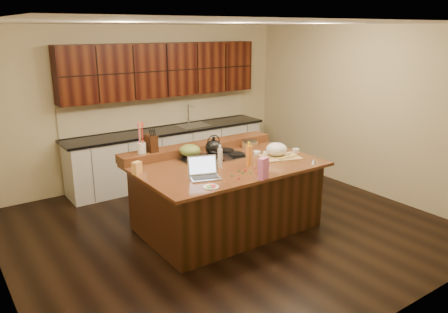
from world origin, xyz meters
TOP-DOWN VIEW (x-y plane):
  - room at (0.00, 0.00)m, footprint 5.52×5.02m
  - island at (0.00, 0.00)m, footprint 2.40×1.60m
  - back_ledge at (0.00, 0.70)m, footprint 2.40×0.30m
  - cooktop at (0.00, 0.30)m, footprint 0.92×0.52m
  - back_counter at (0.30, 2.23)m, footprint 3.70×0.66m
  - kettle at (0.00, 0.30)m, footprint 0.30×0.30m
  - green_bowl at (-0.30, 0.43)m, footprint 0.31×0.31m
  - laptop at (-0.55, -0.31)m, footprint 0.43×0.38m
  - oil_bottle at (0.17, -0.27)m, footprint 0.08×0.08m
  - vinegar_bottle at (-0.17, -0.11)m, footprint 0.07×0.07m
  - wooden_tray at (0.74, -0.18)m, footprint 0.59×0.50m
  - ramekin_a at (0.60, 0.10)m, footprint 0.10×0.10m
  - ramekin_b at (1.15, -0.12)m, footprint 0.12×0.12m
  - ramekin_c at (0.70, 0.00)m, footprint 0.10×0.10m
  - strainer_bowl at (0.74, 0.43)m, footprint 0.31×0.31m
  - kitchen_timer at (0.95, -0.67)m, footprint 0.09×0.09m
  - pink_bag at (0.00, -0.76)m, footprint 0.16×0.12m
  - candy_plate at (-0.67, -0.66)m, footprint 0.24×0.24m
  - package_box at (-1.15, 0.26)m, footprint 0.13×0.12m
  - utensil_crock at (-0.88, 0.70)m, footprint 0.14×0.14m
  - knife_block at (-0.74, 0.70)m, footprint 0.12×0.19m
  - gumdrop_0 at (0.16, -0.40)m, footprint 0.02×0.02m
  - gumdrop_1 at (0.00, -0.52)m, footprint 0.02×0.02m
  - gumdrop_2 at (-0.01, -0.42)m, footprint 0.02×0.02m
  - gumdrop_3 at (0.00, -0.51)m, footprint 0.02×0.02m
  - gumdrop_4 at (0.03, -0.39)m, footprint 0.02×0.02m
  - gumdrop_5 at (-0.25, -0.48)m, footprint 0.02×0.02m
  - gumdrop_6 at (0.05, -0.57)m, footprint 0.02×0.02m
  - gumdrop_7 at (-0.08, -0.38)m, footprint 0.02×0.02m
  - gumdrop_8 at (0.21, -0.53)m, footprint 0.02×0.02m
  - gumdrop_9 at (0.20, -0.48)m, footprint 0.02×0.02m
  - gumdrop_10 at (-0.25, -0.62)m, footprint 0.02×0.02m
  - gumdrop_11 at (-0.08, -0.47)m, footprint 0.02×0.02m

SIDE VIEW (x-z plane):
  - island at x=0.00m, z-range 0.00..0.92m
  - candy_plate at x=-0.67m, z-range 0.92..0.93m
  - gumdrop_0 at x=0.16m, z-range 0.92..0.94m
  - gumdrop_1 at x=0.00m, z-range 0.92..0.94m
  - gumdrop_2 at x=-0.01m, z-range 0.92..0.94m
  - gumdrop_3 at x=0.00m, z-range 0.92..0.94m
  - gumdrop_4 at x=0.03m, z-range 0.92..0.94m
  - gumdrop_5 at x=-0.25m, z-range 0.92..0.94m
  - gumdrop_6 at x=0.05m, z-range 0.92..0.94m
  - gumdrop_7 at x=-0.08m, z-range 0.92..0.94m
  - gumdrop_8 at x=0.21m, z-range 0.92..0.94m
  - gumdrop_9 at x=0.20m, z-range 0.92..0.94m
  - gumdrop_10 at x=-0.25m, z-range 0.92..0.94m
  - gumdrop_11 at x=-0.08m, z-range 0.92..0.94m
  - cooktop at x=0.00m, z-range 0.91..0.96m
  - ramekin_a at x=0.60m, z-range 0.92..0.96m
  - ramekin_b at x=1.15m, z-range 0.92..0.96m
  - ramekin_c at x=0.70m, z-range 0.92..0.96m
  - kitchen_timer at x=0.95m, z-range 0.92..0.99m
  - strainer_bowl at x=0.74m, z-range 0.92..1.01m
  - back_ledge at x=0.00m, z-range 0.92..1.04m
  - back_counter at x=0.30m, z-range -0.22..2.18m
  - laptop at x=-0.55m, z-range 0.86..1.11m
  - package_box at x=-1.15m, z-range 0.92..1.07m
  - wooden_tray at x=0.74m, z-range 0.91..1.11m
  - vinegar_bottle at x=-0.17m, z-range 0.92..1.17m
  - green_bowl at x=-0.30m, z-range 0.97..1.13m
  - pink_bag at x=0.00m, z-range 0.92..1.18m
  - oil_bottle at x=0.17m, z-range 0.92..1.19m
  - kettle at x=0.00m, z-range 0.97..1.17m
  - utensil_crock at x=-0.88m, z-range 1.04..1.18m
  - knife_block at x=-0.74m, z-range 1.04..1.27m
  - room at x=0.00m, z-range -0.01..2.71m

